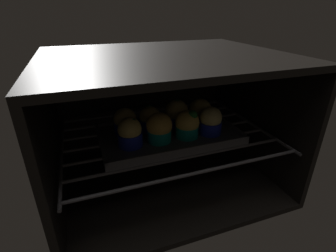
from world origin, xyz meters
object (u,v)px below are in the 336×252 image
at_px(muffin_row0_col3, 211,121).
at_px(muffin_row0_col0, 130,133).
at_px(muffin_row0_col1, 159,128).
at_px(muffin_row1_col2, 177,114).
at_px(muffin_row1_col0, 125,122).
at_px(baking_tray, 168,134).
at_px(muffin_row1_col3, 200,112).
at_px(muffin_row0_col2, 187,125).
at_px(muffin_row1_col1, 150,120).

bearing_deg(muffin_row0_col3, muffin_row0_col0, 178.21).
height_order(muffin_row0_col1, muffin_row1_col2, muffin_row1_col2).
bearing_deg(muffin_row1_col0, muffin_row0_col0, -92.16).
height_order(baking_tray, muffin_row1_col3, muffin_row1_col3).
relative_size(muffin_row0_col3, muffin_row1_col0, 1.05).
relative_size(baking_tray, muffin_row0_col2, 4.77).
distance_m(muffin_row0_col1, muffin_row1_col1, 0.07).
bearing_deg(muffin_row1_col3, muffin_row1_col1, -179.70).
relative_size(baking_tray, muffin_row1_col3, 5.08).
relative_size(muffin_row0_col2, muffin_row1_col0, 1.08).
distance_m(muffin_row0_col3, muffin_row1_col3, 0.07).
bearing_deg(muffin_row1_col1, baking_tray, -40.68).
xyz_separation_m(baking_tray, muffin_row0_col3, (0.10, -0.04, 0.04)).
relative_size(muffin_row0_col3, muffin_row1_col2, 0.96).
bearing_deg(muffin_row1_col2, muffin_row0_col3, -49.08).
relative_size(baking_tray, muffin_row1_col2, 4.67).
bearing_deg(baking_tray, muffin_row0_col0, -163.32).
xyz_separation_m(muffin_row0_col0, muffin_row0_col3, (0.21, -0.01, 0.00)).
height_order(muffin_row0_col0, muffin_row1_col3, muffin_row0_col0).
distance_m(muffin_row1_col1, muffin_row1_col2, 0.08).
distance_m(muffin_row0_col0, muffin_row1_col3, 0.23).
distance_m(muffin_row0_col0, muffin_row0_col2, 0.15).
relative_size(muffin_row0_col0, muffin_row1_col1, 1.07).
xyz_separation_m(baking_tray, muffin_row0_col1, (-0.04, -0.03, 0.04)).
bearing_deg(muffin_row0_col3, baking_tray, 159.50).
bearing_deg(muffin_row0_col2, muffin_row0_col0, 178.56).
xyz_separation_m(muffin_row0_col0, muffin_row0_col2, (0.15, -0.00, 0.00)).
xyz_separation_m(muffin_row0_col2, muffin_row1_col0, (-0.15, 0.07, -0.00)).
distance_m(baking_tray, muffin_row0_col0, 0.12).
height_order(baking_tray, muffin_row1_col1, muffin_row1_col1).
height_order(baking_tray, muffin_row0_col0, muffin_row0_col0).
xyz_separation_m(muffin_row0_col1, muffin_row0_col2, (0.07, -0.00, -0.00)).
bearing_deg(muffin_row1_col1, muffin_row1_col2, 2.14).
relative_size(muffin_row1_col0, muffin_row1_col1, 1.03).
relative_size(muffin_row0_col2, muffin_row1_col2, 0.98).
xyz_separation_m(muffin_row0_col3, muffin_row1_col1, (-0.14, 0.07, -0.00)).
xyz_separation_m(muffin_row1_col0, muffin_row1_col1, (0.07, -0.00, -0.00)).
height_order(muffin_row0_col0, muffin_row0_col2, muffin_row0_col2).
relative_size(baking_tray, muffin_row0_col3, 4.88).
height_order(muffin_row0_col1, muffin_row1_col0, muffin_row0_col1).
xyz_separation_m(baking_tray, muffin_row1_col2, (0.04, 0.04, 0.04)).
xyz_separation_m(muffin_row0_col0, muffin_row1_col1, (0.07, 0.07, -0.00)).
relative_size(muffin_row0_col0, muffin_row0_col2, 0.96).
bearing_deg(baking_tray, muffin_row1_col3, 17.26).
height_order(baking_tray, muffin_row0_col3, muffin_row0_col3).
bearing_deg(muffin_row1_col0, muffin_row0_col1, -46.00).
xyz_separation_m(muffin_row0_col0, muffin_row1_col2, (0.15, 0.07, 0.00)).
xyz_separation_m(baking_tray, muffin_row1_col0, (-0.11, 0.04, 0.04)).
relative_size(baking_tray, muffin_row1_col0, 5.13).
relative_size(muffin_row0_col2, muffin_row1_col1, 1.11).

